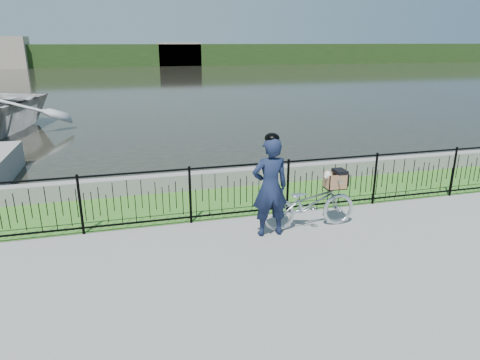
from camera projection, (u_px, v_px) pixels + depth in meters
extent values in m
plane|color=gray|center=(265.00, 254.00, 7.17)|extent=(120.00, 120.00, 0.00)
cube|color=#387023|center=(229.00, 200.00, 9.55)|extent=(60.00, 2.00, 0.01)
plane|color=black|center=(148.00, 82.00, 37.49)|extent=(120.00, 120.00, 0.00)
cube|color=gray|center=(219.00, 179.00, 10.41)|extent=(60.00, 0.30, 0.40)
cube|color=#264018|center=(136.00, 55.00, 61.84)|extent=(120.00, 6.00, 3.00)
cube|color=#A59685|center=(179.00, 54.00, 61.90)|extent=(6.00, 3.00, 3.20)
imported|color=silver|center=(309.00, 203.00, 8.05)|extent=(1.84, 0.64, 0.97)
cube|color=black|center=(335.00, 188.00, 8.09)|extent=(0.38, 0.18, 0.02)
cube|color=#986B46|center=(335.00, 188.00, 8.09)|extent=(0.38, 0.28, 0.01)
cube|color=#986B46|center=(332.00, 178.00, 8.17)|extent=(0.38, 0.01, 0.29)
cube|color=#986B46|center=(339.00, 183.00, 7.92)|extent=(0.38, 0.01, 0.29)
cube|color=#986B46|center=(344.00, 180.00, 8.09)|extent=(0.02, 0.28, 0.29)
cube|color=#986B46|center=(327.00, 181.00, 8.00)|extent=(0.02, 0.28, 0.29)
cube|color=black|center=(340.00, 171.00, 8.01)|extent=(0.21, 0.30, 0.06)
cube|color=black|center=(345.00, 178.00, 8.09)|extent=(0.02, 0.30, 0.23)
ellipsoid|color=silver|center=(334.00, 181.00, 8.05)|extent=(0.31, 0.22, 0.20)
sphere|color=silver|center=(328.00, 175.00, 7.95)|extent=(0.15, 0.15, 0.15)
sphere|color=silver|center=(326.00, 177.00, 7.93)|extent=(0.07, 0.07, 0.07)
sphere|color=black|center=(325.00, 178.00, 7.91)|extent=(0.02, 0.02, 0.02)
cone|color=#AA7B47|center=(327.00, 171.00, 7.99)|extent=(0.06, 0.08, 0.08)
cone|color=#AA7B47|center=(330.00, 173.00, 7.90)|extent=(0.06, 0.08, 0.08)
imported|color=#141D39|center=(270.00, 188.00, 7.61)|extent=(0.66, 0.44, 1.82)
ellipsoid|color=black|center=(271.00, 139.00, 7.34)|extent=(0.26, 0.29, 0.18)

